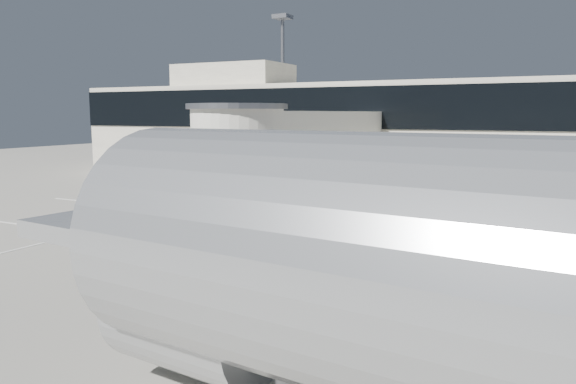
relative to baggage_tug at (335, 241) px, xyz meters
The scene contains 11 objects.
ground 3.79m from the baggage_tug, 126.61° to the right, with size 140.00×140.00×0.00m, color #BAB5A7.
lane_markings 6.99m from the baggage_tug, 114.55° to the left, with size 40.00×30.00×0.02m.
terminal 27.28m from the baggage_tug, 95.47° to the left, with size 64.00×12.11×15.20m.
jet_bridge 11.72m from the baggage_tug, 123.78° to the left, with size 5.70×20.40×6.03m.
baggage_tug is the anchor object (origin of this frame).
suitcase_cart 4.49m from the baggage_tug, 11.00° to the left, with size 3.36×2.33×1.32m.
box_cart_near 4.52m from the baggage_tug, 115.31° to the right, with size 3.94×2.62×1.53m.
box_cart_far 6.29m from the baggage_tug, 136.75° to the right, with size 3.54×2.47×1.39m.
ground_worker 6.36m from the baggage_tug, 85.25° to the right, with size 0.63×0.41×1.73m, color #90FE1A.
minivan 13.18m from the baggage_tug, 63.31° to the left, with size 3.16×5.22×1.85m.
belt_loader 29.19m from the baggage_tug, 134.78° to the left, with size 3.87×2.06×1.78m.
Camera 1 is at (10.16, -16.80, 5.58)m, focal length 35.00 mm.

